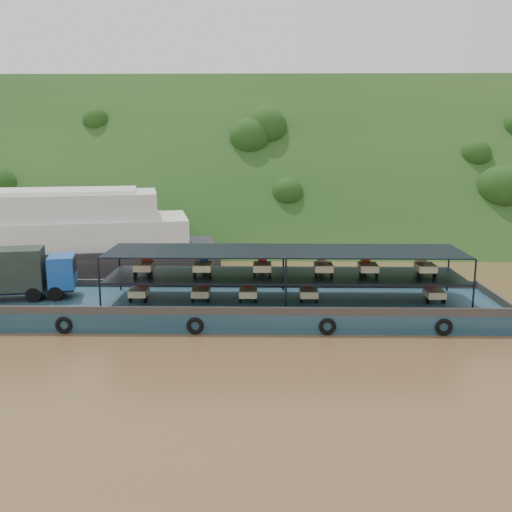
{
  "coord_description": "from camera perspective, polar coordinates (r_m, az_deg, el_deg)",
  "views": [
    {
      "loc": [
        -1.33,
        -38.15,
        11.52
      ],
      "look_at": [
        -2.0,
        3.0,
        3.2
      ],
      "focal_mm": 40.0,
      "sensor_mm": 36.0,
      "label": 1
    }
  ],
  "objects": [
    {
      "name": "passenger_ferry",
      "position": [
        55.33,
        -22.99,
        1.82
      ],
      "size": [
        37.02,
        16.32,
        7.28
      ],
      "rotation": [
        0.0,
        0.0,
        0.21
      ],
      "color": "black",
      "rests_on": "ground"
    },
    {
      "name": "ground",
      "position": [
        39.87,
        2.82,
        -5.38
      ],
      "size": [
        160.0,
        160.0,
        0.0
      ],
      "primitive_type": "plane",
      "color": "brown",
      "rests_on": "ground"
    },
    {
      "name": "cargo_barge",
      "position": [
        38.01,
        -4.33,
        -4.45
      ],
      "size": [
        35.0,
        7.18,
        4.6
      ],
      "color": "#11313E",
      "rests_on": "ground"
    },
    {
      "name": "hillside",
      "position": [
        75.05,
        1.94,
        2.59
      ],
      "size": [
        140.0,
        39.6,
        39.6
      ],
      "primitive_type": "cube",
      "rotation": [
        0.79,
        0.0,
        0.0
      ],
      "color": "#163914",
      "rests_on": "ground"
    }
  ]
}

